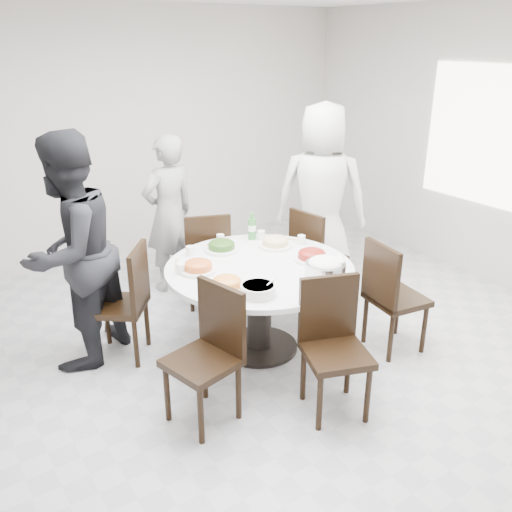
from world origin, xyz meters
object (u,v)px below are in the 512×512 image
chair_sw (201,359)px  soup_bowl (258,290)px  chair_s (337,351)px  chair_nw (118,303)px  beverage_bottle (252,226)px  rice_bowl (325,271)px  diner_right (321,197)px  chair_n (206,257)px  dining_table (259,308)px  diner_middle (169,214)px  chair_se (397,296)px  diner_left (71,253)px  chair_ne (319,256)px

chair_sw → soup_bowl: chair_sw is taller
chair_sw → chair_s: size_ratio=1.00×
chair_sw → chair_nw: bearing=175.2°
soup_bowl → beverage_bottle: 1.14m
chair_nw → rice_bowl: bearing=88.9°
chair_sw → beverage_bottle: size_ratio=3.83×
soup_bowl → diner_right: bearing=37.5°
diner_right → rice_bowl: 1.61m
chair_n → dining_table: bearing=107.5°
beverage_bottle → chair_nw: bearing=-179.0°
chair_nw → chair_n: bearing=151.3°
diner_middle → rice_bowl: size_ratio=5.26×
rice_bowl → soup_bowl: 0.57m
chair_se → soup_bowl: bearing=89.7°
chair_n → diner_left: bearing=34.7°
chair_sw → diner_middle: 2.22m
dining_table → rice_bowl: 0.70m
chair_nw → diner_middle: bearing=174.2°
chair_ne → chair_n: (-0.93, 0.56, 0.00)m
chair_n → chair_se: bearing=139.8°
soup_bowl → diner_left: bearing=132.0°
chair_n → chair_nw: (-1.05, -0.47, 0.00)m
dining_table → chair_se: (0.95, -0.60, 0.10)m
dining_table → chair_nw: chair_nw is taller
rice_bowl → beverage_bottle: (0.02, 1.03, 0.06)m
diner_right → diner_left: size_ratio=1.02×
dining_table → diner_right: diner_right is taller
chair_ne → chair_se: size_ratio=1.00×
diner_right → beverage_bottle: 1.01m
chair_sw → diner_right: bearing=108.6°
diner_right → soup_bowl: diner_right is taller
chair_se → soup_bowl: (-1.25, 0.18, 0.31)m
chair_n → chair_nw: size_ratio=1.00×
dining_table → soup_bowl: size_ratio=5.92×
diner_middle → soup_bowl: diner_middle is taller
beverage_bottle → soup_bowl: bearing=-120.8°
chair_se → diner_left: diner_left is taller
chair_nw → diner_middle: diner_middle is taller
dining_table → beverage_bottle: bearing=62.5°
dining_table → chair_n: chair_n is taller
chair_ne → chair_n: same height
chair_ne → soup_bowl: bearing=115.9°
chair_n → chair_nw: same height
chair_sw → chair_se: same height
chair_se → beverage_bottle: size_ratio=3.83×
chair_nw → soup_bowl: 1.23m
chair_n → diner_right: 1.32m
chair_nw → diner_right: bearing=133.5°
dining_table → chair_ne: 1.08m
chair_n → chair_sw: 1.78m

